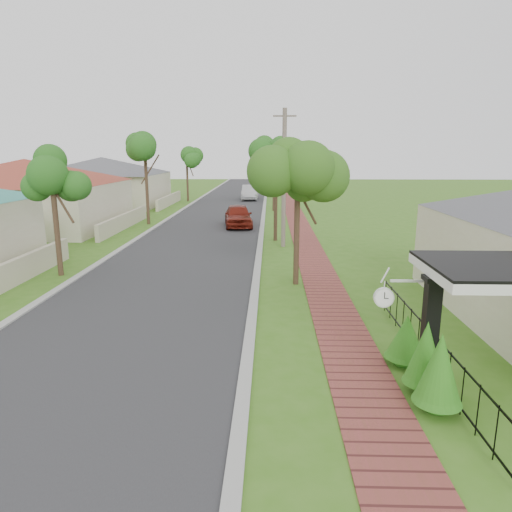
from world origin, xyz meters
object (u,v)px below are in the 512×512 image
(parked_car_white, at_px, (250,193))
(near_tree, at_px, (298,179))
(porch_post, at_px, (429,340))
(utility_pole, at_px, (284,178))
(station_clock, at_px, (386,296))
(parked_car_red, at_px, (238,216))

(parked_car_white, height_order, near_tree, near_tree)
(porch_post, height_order, utility_pole, utility_pole)
(near_tree, xyz_separation_m, station_clock, (1.49, -7.60, -2.09))
(near_tree, relative_size, utility_pole, 0.70)
(utility_pole, bearing_deg, parked_car_red, 113.31)
(utility_pole, height_order, station_clock, utility_pole)
(parked_car_white, bearing_deg, porch_post, -81.91)
(porch_post, bearing_deg, parked_car_white, 97.77)
(porch_post, distance_m, utility_pole, 15.71)
(parked_car_red, bearing_deg, porch_post, -82.59)
(parked_car_red, bearing_deg, parked_car_white, 83.27)
(porch_post, xyz_separation_m, parked_car_red, (-5.55, 22.02, -0.36))
(porch_post, xyz_separation_m, station_clock, (-0.86, 0.40, 0.83))
(utility_pole, bearing_deg, porch_post, -80.18)
(parked_car_red, distance_m, parked_car_white, 18.66)
(near_tree, bearing_deg, station_clock, -78.93)
(porch_post, height_order, near_tree, near_tree)
(station_clock, bearing_deg, parked_car_white, 96.64)
(porch_post, bearing_deg, parked_car_red, 104.14)
(porch_post, distance_m, parked_car_red, 22.72)
(near_tree, height_order, utility_pole, utility_pole)
(parked_car_red, bearing_deg, station_clock, -84.50)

